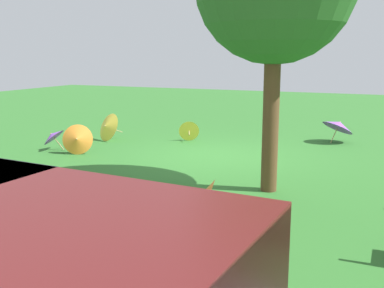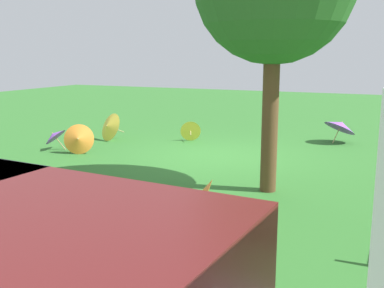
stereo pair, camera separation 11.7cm
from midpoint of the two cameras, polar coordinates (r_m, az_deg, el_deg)
ground at (r=11.08m, az=3.29°, el=-1.59°), size 40.00×40.00×0.00m
parasol_orange_1 at (r=6.53m, az=1.30°, el=-7.24°), size 0.75×0.82×0.76m
parasol_yellow_0 at (r=13.07m, az=0.07°, el=1.69°), size 0.62×0.56×0.59m
parasol_purple_0 at (r=13.39m, az=18.22°, el=2.22°), size 1.23×1.23×0.77m
parasol_orange_2 at (r=11.62m, az=-13.64°, el=0.61°), size 0.81×0.72×0.76m
parasol_purple_1 at (r=12.32m, az=-16.48°, el=1.04°), size 0.69×0.72×0.61m
parasol_yellow_1 at (r=13.27m, az=-10.05°, el=2.16°), size 0.94×0.85×0.81m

